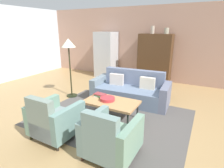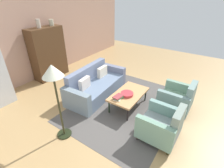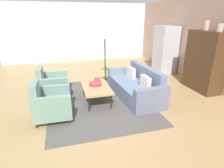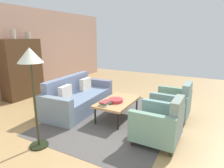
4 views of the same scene
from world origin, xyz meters
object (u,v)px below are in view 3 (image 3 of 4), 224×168
Objects in this scene: couch at (137,87)px; book_stack at (97,80)px; vase_round at (220,28)px; cabinet at (204,62)px; floor_lamp at (105,39)px; armchair_right at (50,104)px; fruit_bowl at (95,84)px; armchair_left at (51,86)px; coffee_table at (96,88)px; refrigerator at (165,50)px; vase_tall at (207,25)px.

book_stack is (-0.36, -1.08, 0.18)m from couch.
cabinet is at bearing 179.23° from vase_round.
vase_round reaches higher than floor_lamp.
armchair_right is at bearing -87.29° from vase_round.
armchair_left is at bearing -113.30° from fruit_bowl.
coffee_table is 1.31m from armchair_right.
couch is at bearing 71.47° from book_stack.
armchair_right is at bearing -59.11° from fruit_bowl.
refrigerator is at bearing 121.35° from armchair_right.
armchair_right is at bearing 0.89° from armchair_left.
armchair_left is 4.86m from vase_round.
vase_tall is at bearing 91.96° from coffee_table.
armchair_left is at bearing -100.41° from book_stack.
floor_lamp is at bearing 157.54° from book_stack.
refrigerator is (-1.88, -0.10, -1.01)m from vase_tall.
refrigerator is (-2.38, -0.10, -0.98)m from vase_round.
cabinet is 1.06m from vase_round.
floor_lamp is at bearing -128.67° from vase_round.
armchair_left is 1.00× the size of armchair_right.
armchair_right is 4.25× the size of vase_round.
coffee_table is at bearing 86.69° from couch.
vase_tall reaches higher than fruit_bowl.
couch is at bearing 105.22° from armchair_right.
refrigerator reaches higher than armchair_left.
armchair_left is 4.58m from cabinet.
cabinet is (0.13, 3.34, 0.44)m from fruit_bowl.
floor_lamp is at bearing 12.86° from couch.
vase_tall is 0.15× the size of refrigerator.
refrigerator reaches higher than floor_lamp.
armchair_right reaches higher than coffee_table.
couch reaches higher than coffee_table.
armchair_right reaches higher than book_stack.
vase_tall reaches higher than floor_lamp.
coffee_table is 3.84m from refrigerator.
cabinet is at bearing -94.67° from couch.
armchair_left is (-0.60, -1.17, -0.05)m from coffee_table.
floor_lamp is at bearing 157.65° from fruit_bowl.
vase_round is at bearing 51.33° from floor_lamp.
refrigerator reaches higher than book_stack.
floor_lamp is at bearing -121.47° from vase_tall.
armchair_left is (-0.60, -2.35, 0.06)m from couch.
floor_lamp is at bearing -84.29° from refrigerator.
armchair_left is at bearing -96.18° from vase_tall.
floor_lamp reaches higher than couch.
cabinet is (0.04, 2.15, 0.61)m from couch.
vase_tall reaches higher than armchair_left.
refrigerator is (-1.99, 2.05, 0.64)m from couch.
coffee_table is 1.36× the size of armchair_right.
couch is 7.00× the size of book_stack.
cabinet reaches higher than fruit_bowl.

